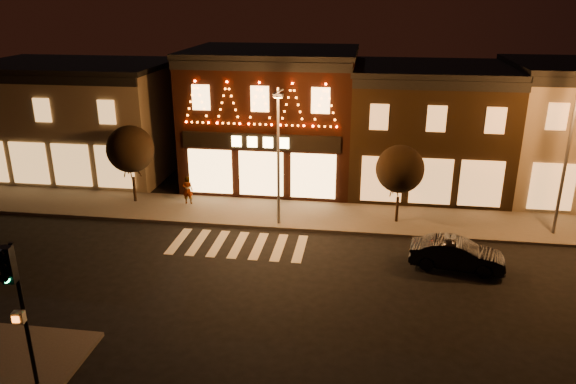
% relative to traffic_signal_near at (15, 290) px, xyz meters
% --- Properties ---
extents(ground, '(120.00, 120.00, 0.00)m').
position_rel_traffic_signal_near_xyz_m(ground, '(3.82, 6.99, -3.51)').
color(ground, black).
rests_on(ground, ground).
extents(sidewalk_far, '(44.00, 4.00, 0.15)m').
position_rel_traffic_signal_near_xyz_m(sidewalk_far, '(5.82, 14.99, -3.43)').
color(sidewalk_far, '#47423D').
rests_on(sidewalk_far, ground).
extents(building_left, '(12.20, 8.28, 7.30)m').
position_rel_traffic_signal_near_xyz_m(building_left, '(-9.18, 20.99, 0.16)').
color(building_left, '#776C55').
rests_on(building_left, ground).
extents(building_pulp, '(10.20, 8.34, 8.30)m').
position_rel_traffic_signal_near_xyz_m(building_pulp, '(3.82, 20.97, 0.66)').
color(building_pulp, black).
rests_on(building_pulp, ground).
extents(building_right_a, '(9.20, 8.28, 7.50)m').
position_rel_traffic_signal_near_xyz_m(building_right_a, '(13.32, 20.99, 0.26)').
color(building_right_a, black).
rests_on(building_right_a, ground).
extents(traffic_signal_near, '(0.37, 0.50, 4.76)m').
position_rel_traffic_signal_near_xyz_m(traffic_signal_near, '(0.00, 0.00, 0.00)').
color(traffic_signal_near, black).
rests_on(traffic_signal_near, sidewalk_near).
extents(streetlamp_mid, '(0.55, 1.62, 7.05)m').
position_rel_traffic_signal_near_xyz_m(streetlamp_mid, '(5.42, 13.39, 0.78)').
color(streetlamp_mid, '#59595E').
rests_on(streetlamp_mid, sidewalk_far).
extents(streetlamp_right, '(0.49, 1.76, 7.69)m').
position_rel_traffic_signal_near_xyz_m(streetlamp_right, '(19.19, 14.07, 1.16)').
color(streetlamp_right, '#59595E').
rests_on(streetlamp_right, sidewalk_far).
extents(tree_left, '(2.64, 2.64, 4.42)m').
position_rel_traffic_signal_near_xyz_m(tree_left, '(-3.33, 15.58, -0.27)').
color(tree_left, black).
rests_on(tree_left, sidewalk_far).
extents(tree_right, '(2.46, 2.46, 4.11)m').
position_rel_traffic_signal_near_xyz_m(tree_right, '(11.47, 14.71, -0.48)').
color(tree_right, black).
rests_on(tree_right, sidewalk_far).
extents(dark_sedan, '(4.21, 1.99, 1.33)m').
position_rel_traffic_signal_near_xyz_m(dark_sedan, '(13.87, 10.06, -2.84)').
color(dark_sedan, black).
rests_on(dark_sedan, ground).
extents(pedestrian, '(0.61, 0.42, 1.61)m').
position_rel_traffic_signal_near_xyz_m(pedestrian, '(-0.17, 15.64, -2.55)').
color(pedestrian, gray).
rests_on(pedestrian, sidewalk_far).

